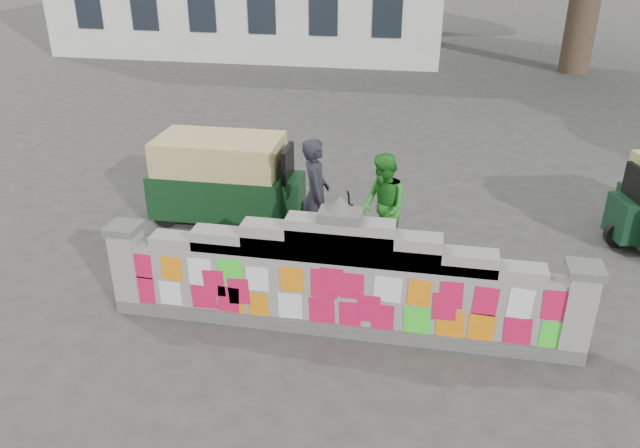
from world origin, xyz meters
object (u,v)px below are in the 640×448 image
object	(u,v)px
cyclist_bike	(316,230)
cyclist_rider	(316,209)
pedestrian	(383,207)
rickshaw_left	(225,177)

from	to	relation	value
cyclist_bike	cyclist_rider	distance (m)	0.38
cyclist_rider	pedestrian	world-z (taller)	cyclist_rider
cyclist_bike	pedestrian	size ratio (longest dim) A/B	1.17
cyclist_bike	pedestrian	bearing A→B (deg)	-86.87
cyclist_bike	rickshaw_left	world-z (taller)	rickshaw_left
cyclist_bike	rickshaw_left	distance (m)	2.38
pedestrian	rickshaw_left	world-z (taller)	pedestrian
rickshaw_left	cyclist_rider	bearing A→B (deg)	-34.28
cyclist_rider	cyclist_bike	bearing A→B (deg)	137.82
cyclist_rider	rickshaw_left	distance (m)	2.36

